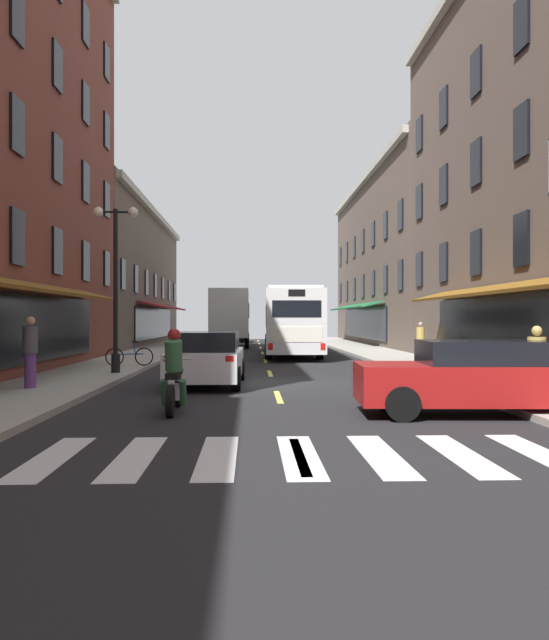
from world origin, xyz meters
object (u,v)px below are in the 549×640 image
object	(u,v)px
sedan_near	(207,358)
sedan_mid	(481,377)
box_truck	(230,318)
pedestrian_mid	(537,364)
street_lamp_twin	(116,281)
bicycle_near	(130,356)
pedestrian_near	(30,350)
transit_bus	(291,321)
sedan_far	(236,333)
motorcycle_rider	(174,376)
pedestrian_far	(421,339)

from	to	relation	value
sedan_near	sedan_mid	size ratio (longest dim) A/B	0.93
box_truck	sedan_mid	bearing A→B (deg)	-79.01
pedestrian_mid	street_lamp_twin	bearing A→B (deg)	-45.21
bicycle_near	pedestrian_near	xyz separation A→B (m)	(-1.07, -7.35, 0.58)
transit_bus	sedan_far	size ratio (longest dim) A/B	2.79
pedestrian_near	motorcycle_rider	bearing A→B (deg)	114.91
sedan_far	sedan_mid	bearing A→B (deg)	-81.68
pedestrian_far	street_lamp_twin	world-z (taller)	street_lamp_twin
pedestrian_mid	pedestrian_far	distance (m)	15.59
pedestrian_mid	motorcycle_rider	bearing A→B (deg)	-7.93
pedestrian_near	street_lamp_twin	world-z (taller)	street_lamp_twin
pedestrian_mid	street_lamp_twin	world-z (taller)	street_lamp_twin
transit_bus	pedestrian_mid	size ratio (longest dim) A/B	7.70
sedan_far	pedestrian_mid	distance (m)	38.44
sedan_near	street_lamp_twin	xyz separation A→B (m)	(-3.08, 2.75, 2.31)
box_truck	bicycle_near	bearing A→B (deg)	-99.55
sedan_mid	street_lamp_twin	size ratio (longest dim) A/B	0.90
box_truck	pedestrian_near	size ratio (longest dim) A/B	4.24
pedestrian_near	box_truck	bearing A→B (deg)	-124.00
pedestrian_far	sedan_far	bearing A→B (deg)	-119.22
transit_bus	pedestrian_near	bearing A→B (deg)	-114.53
box_truck	motorcycle_rider	distance (m)	29.02
box_truck	sedan_near	size ratio (longest dim) A/B	1.71
sedan_mid	sedan_far	bearing A→B (deg)	98.32
bicycle_near	motorcycle_rider	bearing A→B (deg)	-74.90
pedestrian_far	street_lamp_twin	bearing A→B (deg)	-18.01
transit_bus	pedestrian_near	xyz separation A→B (m)	(-7.55, -16.54, -0.65)
bicycle_near	pedestrian_far	world-z (taller)	pedestrian_far
motorcycle_rider	pedestrian_mid	bearing A→B (deg)	-1.09
sedan_mid	bicycle_near	xyz separation A→B (m)	(-8.83, 11.28, -0.23)
box_truck	motorcycle_rider	size ratio (longest dim) A/B	3.64
sedan_near	motorcycle_rider	xyz separation A→B (m)	(-0.30, -5.05, -0.04)
pedestrian_mid	sedan_near	bearing A→B (deg)	-43.59
box_truck	bicycle_near	size ratio (longest dim) A/B	4.42
box_truck	pedestrian_near	bearing A→B (deg)	-99.19
transit_bus	pedestrian_far	xyz separation A→B (m)	(5.47, -4.54, -0.79)
pedestrian_far	street_lamp_twin	xyz separation A→B (m)	(-11.84, -7.55, 2.12)
street_lamp_twin	pedestrian_mid	bearing A→B (deg)	-38.37
pedestrian_near	sedan_near	bearing A→B (deg)	176.88
street_lamp_twin	motorcycle_rider	bearing A→B (deg)	-70.37
motorcycle_rider	sedan_far	bearing A→B (deg)	89.48
sedan_near	transit_bus	bearing A→B (deg)	77.51
sedan_near	street_lamp_twin	bearing A→B (deg)	138.25
bicycle_near	street_lamp_twin	size ratio (longest dim) A/B	0.32
pedestrian_far	pedestrian_near	bearing A→B (deg)	-7.88
transit_bus	box_truck	xyz separation A→B (m)	(-3.40, 9.11, 0.19)
transit_bus	sedan_near	xyz separation A→B (m)	(-3.29, -14.84, -0.98)
sedan_near	sedan_far	xyz separation A→B (m)	(0.05, 32.63, -0.04)
sedan_mid	sedan_far	size ratio (longest dim) A/B	1.09
pedestrian_mid	pedestrian_far	bearing A→B (deg)	-103.53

